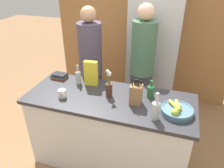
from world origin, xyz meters
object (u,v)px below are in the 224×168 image
(cereal_box, at_px, (91,73))
(person_in_blue, at_px, (142,63))
(refrigerator, at_px, (154,49))
(bottle_vinegar, at_px, (156,109))
(person_at_sink, at_px, (91,63))
(bottle_oil, at_px, (151,90))
(bottle_wine, at_px, (78,76))
(book_stack, at_px, (59,76))
(coffee_mug, at_px, (62,94))
(flower_vase, at_px, (109,87))
(fruit_bowl, at_px, (177,110))
(knife_block, at_px, (136,94))

(cereal_box, xyz_separation_m, person_in_blue, (0.49, 0.63, -0.06))
(refrigerator, bearing_deg, bottle_vinegar, -81.07)
(person_at_sink, bearing_deg, bottle_vinegar, -22.27)
(bottle_oil, distance_m, bottle_wine, 0.88)
(book_stack, bearing_deg, person_at_sink, 57.12)
(bottle_oil, height_order, bottle_wine, bottle_wine)
(coffee_mug, bearing_deg, flower_vase, 20.57)
(bottle_vinegar, distance_m, person_in_blue, 1.10)
(refrigerator, relative_size, bottle_vinegar, 7.25)
(flower_vase, relative_size, person_at_sink, 0.18)
(person_in_blue, bearing_deg, coffee_mug, -103.13)
(coffee_mug, distance_m, person_at_sink, 0.80)
(flower_vase, bearing_deg, bottle_wine, 160.30)
(fruit_bowl, height_order, knife_block, knife_block)
(coffee_mug, bearing_deg, knife_block, 9.11)
(knife_block, xyz_separation_m, bottle_wine, (-0.75, 0.21, -0.02))
(knife_block, relative_size, flower_vase, 0.92)
(cereal_box, bearing_deg, person_at_sink, 113.50)
(fruit_bowl, xyz_separation_m, flower_vase, (-0.73, 0.10, 0.08))
(bottle_wine, relative_size, person_in_blue, 0.14)
(fruit_bowl, relative_size, cereal_box, 1.03)
(knife_block, distance_m, coffee_mug, 0.80)
(coffee_mug, relative_size, bottle_oil, 0.53)
(book_stack, bearing_deg, bottle_wine, -10.61)
(knife_block, bearing_deg, coffee_mug, -170.89)
(bottle_vinegar, relative_size, bottle_wine, 1.16)
(person_in_blue, bearing_deg, bottle_wine, -113.49)
(flower_vase, height_order, bottle_vinegar, flower_vase)
(knife_block, xyz_separation_m, coffee_mug, (-0.79, -0.13, -0.07))
(cereal_box, xyz_separation_m, bottle_wine, (-0.16, -0.02, -0.06))
(refrigerator, bearing_deg, person_at_sink, -134.36)
(bottle_wine, bearing_deg, person_at_sink, 93.95)
(bottle_wine, xyz_separation_m, person_at_sink, (-0.03, 0.46, -0.02))
(refrigerator, distance_m, cereal_box, 1.34)
(fruit_bowl, bearing_deg, book_stack, 168.10)
(bottle_wine, bearing_deg, cereal_box, 6.86)
(knife_block, height_order, bottle_wine, knife_block)
(cereal_box, distance_m, person_in_blue, 0.80)
(cereal_box, relative_size, bottle_vinegar, 1.07)
(flower_vase, distance_m, bottle_oil, 0.46)
(flower_vase, relative_size, cereal_box, 1.06)
(flower_vase, bearing_deg, person_in_blue, 75.36)
(cereal_box, distance_m, bottle_oil, 0.72)
(cereal_box, relative_size, person_in_blue, 0.17)
(cereal_box, distance_m, bottle_vinegar, 0.92)
(bottle_wine, bearing_deg, book_stack, 169.39)
(person_in_blue, bearing_deg, bottle_oil, -49.94)
(bottle_wine, xyz_separation_m, person_in_blue, (0.65, 0.65, -0.00))
(flower_vase, relative_size, bottle_oil, 1.59)
(refrigerator, bearing_deg, fruit_bowl, -73.21)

